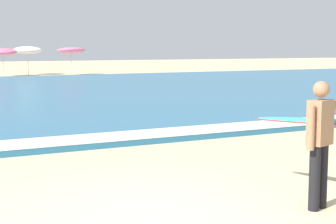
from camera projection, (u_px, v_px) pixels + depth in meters
name	position (u px, v px, depth m)	size (l,w,h in m)	color
ground_plane	(151.00, 218.00, 6.72)	(160.00, 160.00, 0.00)	beige
surf_foam	(49.00, 142.00, 11.36)	(120.00, 1.21, 0.01)	white
surfer_with_board	(329.00, 132.00, 7.13)	(1.30, 2.81, 1.73)	black
beach_umbrella_6	(3.00, 52.00, 39.53)	(2.08, 2.12, 2.20)	beige
beach_umbrella_7	(28.00, 50.00, 41.72)	(2.25, 2.27, 2.32)	beige
beach_umbrella_8	(71.00, 50.00, 41.45)	(2.19, 2.21, 2.25)	beige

